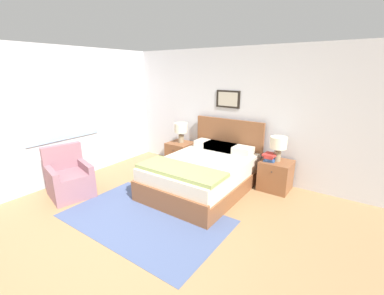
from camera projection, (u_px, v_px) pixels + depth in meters
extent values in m
plane|color=#99754C|center=(124.00, 244.00, 3.31)|extent=(16.00, 16.00, 0.00)
cube|color=silver|center=(233.00, 113.00, 5.33)|extent=(7.41, 0.06, 2.60)
cube|color=black|center=(228.00, 99.00, 5.28)|extent=(0.53, 0.02, 0.35)
cube|color=#B2A893|center=(228.00, 99.00, 5.27)|extent=(0.44, 0.00, 0.28)
cube|color=silver|center=(94.00, 112.00, 5.51)|extent=(0.06, 5.42, 2.60)
cube|color=#9EBCDB|center=(62.00, 117.00, 4.90)|extent=(0.02, 1.45, 0.90)
cube|color=#47567F|center=(145.00, 218.00, 3.88)|extent=(2.45, 1.52, 0.01)
cube|color=brown|center=(202.00, 183.00, 4.79)|extent=(1.52, 2.09, 0.28)
cube|color=brown|center=(167.00, 195.00, 3.94)|extent=(1.52, 0.06, 0.08)
cube|color=beige|center=(202.00, 168.00, 4.71)|extent=(1.46, 2.01, 0.30)
cube|color=brown|center=(229.00, 133.00, 5.38)|extent=(1.52, 0.06, 0.61)
cube|color=#8E9E5B|center=(181.00, 170.00, 4.14)|extent=(1.49, 0.59, 0.06)
cube|color=beige|center=(208.00, 144.00, 5.46)|extent=(0.52, 0.32, 0.14)
cube|color=beige|center=(239.00, 150.00, 5.07)|extent=(0.52, 0.32, 0.14)
cube|color=slate|center=(223.00, 147.00, 5.27)|extent=(0.52, 0.32, 0.14)
cube|color=slate|center=(218.00, 146.00, 5.33)|extent=(0.52, 0.32, 0.14)
cube|color=#8E606B|center=(71.00, 184.00, 4.54)|extent=(0.85, 0.81, 0.43)
cube|color=#8E606B|center=(62.00, 157.00, 4.63)|extent=(0.28, 0.67, 0.45)
cube|color=#8E606B|center=(85.00, 166.00, 4.63)|extent=(0.70, 0.27, 0.14)
cube|color=#8E606B|center=(51.00, 173.00, 4.29)|extent=(0.70, 0.27, 0.14)
cube|color=brown|center=(180.00, 154.00, 5.99)|extent=(0.54, 0.52, 0.56)
sphere|color=#332D28|center=(173.00, 150.00, 5.73)|extent=(0.02, 0.02, 0.02)
cube|color=brown|center=(276.00, 175.00, 4.77)|extent=(0.54, 0.52, 0.56)
sphere|color=#332D28|center=(272.00, 172.00, 4.52)|extent=(0.02, 0.02, 0.02)
cylinder|color=gray|center=(181.00, 139.00, 5.90)|extent=(0.12, 0.12, 0.18)
cylinder|color=gray|center=(181.00, 133.00, 5.87)|extent=(0.02, 0.02, 0.06)
cylinder|color=beige|center=(181.00, 128.00, 5.83)|extent=(0.30, 0.30, 0.21)
cylinder|color=gray|center=(277.00, 156.00, 4.70)|extent=(0.12, 0.12, 0.18)
cylinder|color=gray|center=(278.00, 150.00, 4.66)|extent=(0.02, 0.02, 0.06)
cylinder|color=beige|center=(279.00, 143.00, 4.62)|extent=(0.30, 0.30, 0.21)
cube|color=#335693|center=(270.00, 160.00, 4.71)|extent=(0.23, 0.24, 0.03)
cube|color=#335693|center=(270.00, 158.00, 4.70)|extent=(0.17, 0.25, 0.04)
cube|color=#B7332D|center=(270.00, 156.00, 4.69)|extent=(0.17, 0.25, 0.03)
cube|color=#B7332D|center=(270.00, 155.00, 4.68)|extent=(0.24, 0.26, 0.04)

